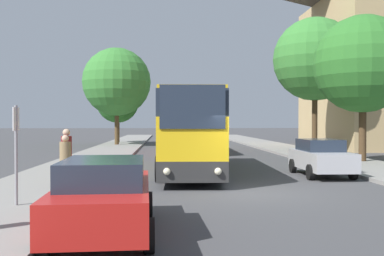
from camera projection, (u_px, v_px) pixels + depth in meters
ground_plane at (252, 193)px, 14.49m from camera, size 300.00×300.00×0.00m
sidewalk_left at (31, 192)px, 14.07m from camera, size 4.00×120.00×0.15m
bus_front at (190, 131)px, 20.28m from camera, size 2.98×11.36×3.53m
bus_middle at (182, 127)px, 33.31m from camera, size 2.93×10.33×3.56m
parked_car_left_curb at (104, 195)px, 9.11m from camera, size 2.13×4.77×1.54m
parked_car_right_near at (321, 157)px, 18.94m from camera, size 1.95×4.15×1.55m
bus_stop_sign at (16, 143)px, 11.47m from camera, size 0.08×0.45×2.56m
pedestrian_waiting_far at (65, 162)px, 14.32m from camera, size 0.36×0.36×1.72m
pedestrian_walking_back at (66, 156)px, 15.24m from camera, size 0.36×0.36×1.90m
tree_left_near at (118, 102)px, 46.72m from camera, size 4.44×4.44×6.48m
tree_left_far at (117, 82)px, 42.32m from camera, size 6.42×6.42×9.12m
tree_right_near at (315, 59)px, 32.98m from camera, size 6.11×6.11×9.80m
tree_right_mid at (363, 64)px, 24.38m from camera, size 5.30×5.30×7.93m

